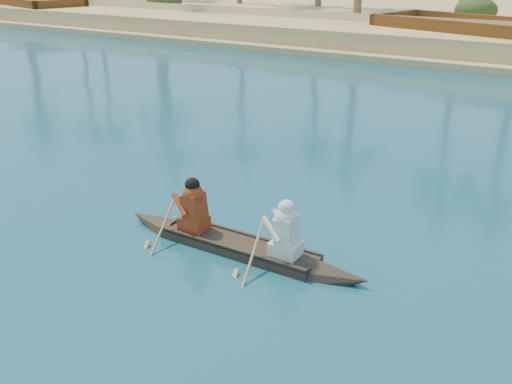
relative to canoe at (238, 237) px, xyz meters
The scene contains 6 objects.
ground 3.78m from the canoe, 140.85° to the right, with size 160.00×160.00×0.00m, color #0C3A4F.
sandy_embankment 44.60m from the canoe, 93.76° to the left, with size 150.00×51.00×1.50m.
shrub_cluster 29.28m from the canoe, 95.74° to the left, with size 100.00×6.00×2.40m, color #294017, non-canonical shape.
canoe is the anchor object (origin of this frame).
barge_left 45.14m from the canoe, 146.95° to the left, with size 13.95×7.46×2.21m.
barge_mid 24.62m from the canoe, 90.29° to the left, with size 14.22×8.06×2.25m.
Camera 1 is at (8.07, -5.20, 4.95)m, focal length 40.00 mm.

